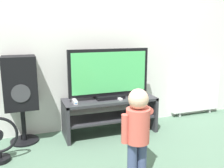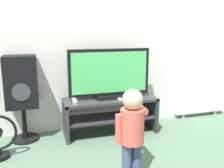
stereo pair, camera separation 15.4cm
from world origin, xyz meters
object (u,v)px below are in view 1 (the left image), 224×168
(game_console, at_px, (74,101))
(speaker_tower, at_px, (20,85))
(radiator, at_px, (196,92))
(television, at_px, (109,74))
(remote_primary, at_px, (139,98))
(remote_secondary, at_px, (119,98))
(child, at_px, (137,126))

(game_console, xyz_separation_m, speaker_tower, (-0.56, 0.13, 0.20))
(speaker_tower, xyz_separation_m, radiator, (2.44, 0.12, -0.31))
(game_console, relative_size, radiator, 0.25)
(radiator, bearing_deg, television, -172.28)
(remote_primary, bearing_deg, radiator, 17.09)
(television, bearing_deg, remote_primary, -24.28)
(remote_primary, distance_m, radiator, 1.17)
(remote_secondary, bearing_deg, speaker_tower, 171.60)
(speaker_tower, bearing_deg, game_console, -12.72)
(game_console, distance_m, remote_secondary, 0.53)
(child, distance_m, speaker_tower, 1.41)
(game_console, relative_size, speaker_tower, 0.20)
(child, xyz_separation_m, speaker_tower, (-0.91, 1.06, 0.20))
(remote_secondary, xyz_separation_m, radiator, (1.35, 0.28, -0.11))
(game_console, distance_m, remote_primary, 0.77)
(child, height_order, radiator, child)
(television, distance_m, game_console, 0.52)
(television, xyz_separation_m, game_console, (-0.44, -0.06, -0.27))
(remote_secondary, xyz_separation_m, child, (-0.18, -0.90, 0.01))
(remote_primary, height_order, child, child)
(game_console, xyz_separation_m, child, (0.35, -0.93, 0.00))
(television, distance_m, remote_primary, 0.45)
(speaker_tower, bearing_deg, remote_secondary, -8.40)
(remote_secondary, distance_m, child, 0.91)
(television, height_order, remote_primary, television)
(remote_secondary, height_order, child, child)
(television, relative_size, remote_primary, 7.52)
(game_console, distance_m, child, 0.99)
(remote_primary, bearing_deg, speaker_tower, 170.65)
(television, relative_size, radiator, 1.27)
(television, bearing_deg, remote_secondary, -45.69)
(remote_secondary, bearing_deg, television, 134.31)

